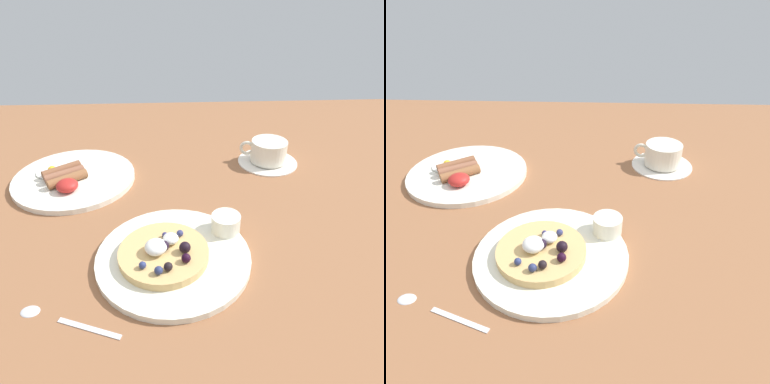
% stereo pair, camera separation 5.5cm
% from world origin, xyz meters
% --- Properties ---
extents(ground_plane, '(1.66, 1.31, 0.03)m').
position_xyz_m(ground_plane, '(0.00, 0.00, -0.01)').
color(ground_plane, '#8F5C3B').
extents(pancake_plate, '(0.26, 0.26, 0.01)m').
position_xyz_m(pancake_plate, '(0.02, -0.16, 0.01)').
color(pancake_plate, white).
rests_on(pancake_plate, ground_plane).
extents(pancake_with_berries, '(0.15, 0.15, 0.04)m').
position_xyz_m(pancake_with_berries, '(0.01, -0.16, 0.02)').
color(pancake_with_berries, tan).
rests_on(pancake_with_berries, pancake_plate).
extents(syrup_ramekin, '(0.05, 0.05, 0.03)m').
position_xyz_m(syrup_ramekin, '(0.12, -0.09, 0.03)').
color(syrup_ramekin, white).
rests_on(syrup_ramekin, pancake_plate).
extents(breakfast_plate, '(0.28, 0.28, 0.01)m').
position_xyz_m(breakfast_plate, '(-0.21, 0.12, 0.01)').
color(breakfast_plate, white).
rests_on(breakfast_plate, ground_plane).
extents(fried_breakfast, '(0.13, 0.13, 0.03)m').
position_xyz_m(fried_breakfast, '(-0.22, 0.10, 0.02)').
color(fried_breakfast, brown).
rests_on(fried_breakfast, breakfast_plate).
extents(coffee_saucer, '(0.15, 0.15, 0.01)m').
position_xyz_m(coffee_saucer, '(0.26, 0.19, 0.00)').
color(coffee_saucer, white).
rests_on(coffee_saucer, ground_plane).
extents(coffee_cup, '(0.12, 0.09, 0.05)m').
position_xyz_m(coffee_cup, '(0.26, 0.19, 0.03)').
color(coffee_cup, white).
rests_on(coffee_cup, coffee_saucer).
extents(teaspoon, '(0.15, 0.07, 0.01)m').
position_xyz_m(teaspoon, '(-0.15, -0.27, 0.00)').
color(teaspoon, silver).
rests_on(teaspoon, ground_plane).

